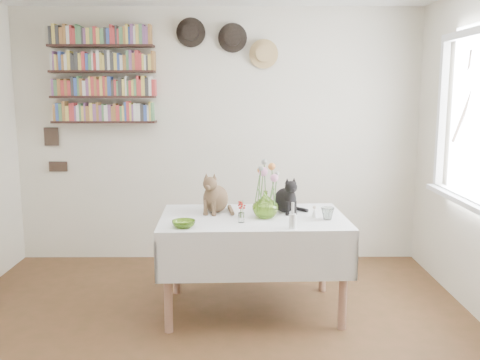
{
  "coord_description": "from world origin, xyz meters",
  "views": [
    {
      "loc": [
        0.19,
        -3.07,
        1.7
      ],
      "look_at": [
        0.21,
        0.8,
        1.05
      ],
      "focal_mm": 40.0,
      "sensor_mm": 36.0,
      "label": 1
    }
  ],
  "objects_px": {
    "black_cat": "(285,194)",
    "bookshelf_unit": "(103,76)",
    "tabby_cat": "(216,191)",
    "flower_vase": "(265,204)",
    "dining_table": "(253,240)"
  },
  "relations": [
    {
      "from": "flower_vase",
      "to": "bookshelf_unit",
      "type": "xyz_separation_m",
      "value": [
        -1.51,
        1.3,
        0.99
      ]
    },
    {
      "from": "flower_vase",
      "to": "tabby_cat",
      "type": "bearing_deg",
      "value": 151.72
    },
    {
      "from": "flower_vase",
      "to": "bookshelf_unit",
      "type": "relative_size",
      "value": 0.21
    },
    {
      "from": "dining_table",
      "to": "bookshelf_unit",
      "type": "bearing_deg",
      "value": 138.35
    },
    {
      "from": "dining_table",
      "to": "black_cat",
      "type": "relative_size",
      "value": 4.92
    },
    {
      "from": "tabby_cat",
      "to": "black_cat",
      "type": "xyz_separation_m",
      "value": [
        0.55,
        -0.0,
        -0.02
      ]
    },
    {
      "from": "dining_table",
      "to": "flower_vase",
      "type": "distance_m",
      "value": 0.31
    },
    {
      "from": "bookshelf_unit",
      "to": "tabby_cat",
      "type": "bearing_deg",
      "value": -44.31
    },
    {
      "from": "tabby_cat",
      "to": "flower_vase",
      "type": "distance_m",
      "value": 0.44
    },
    {
      "from": "dining_table",
      "to": "bookshelf_unit",
      "type": "xyz_separation_m",
      "value": [
        -1.41,
        1.26,
        1.28
      ]
    },
    {
      "from": "tabby_cat",
      "to": "flower_vase",
      "type": "height_order",
      "value": "tabby_cat"
    },
    {
      "from": "tabby_cat",
      "to": "bookshelf_unit",
      "type": "distance_m",
      "value": 1.82
    },
    {
      "from": "dining_table",
      "to": "flower_vase",
      "type": "relative_size",
      "value": 6.98
    },
    {
      "from": "black_cat",
      "to": "bookshelf_unit",
      "type": "xyz_separation_m",
      "value": [
        -1.67,
        1.1,
        0.94
      ]
    },
    {
      "from": "tabby_cat",
      "to": "flower_vase",
      "type": "relative_size",
      "value": 1.6
    }
  ]
}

